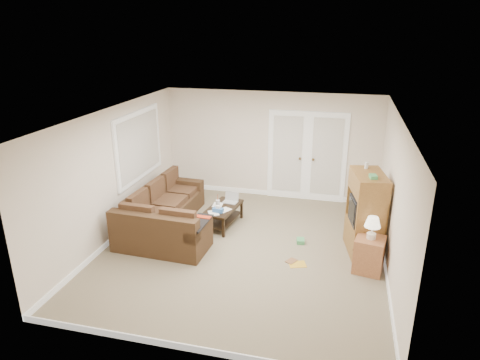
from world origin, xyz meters
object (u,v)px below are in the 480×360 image
(sectional_sofa, at_px, (164,218))
(coffee_table, at_px, (224,215))
(side_cabinet, at_px, (369,252))
(tv_armoire, at_px, (365,213))

(sectional_sofa, relative_size, coffee_table, 2.45)
(coffee_table, xyz_separation_m, side_cabinet, (2.83, -1.09, 0.12))
(sectional_sofa, relative_size, tv_armoire, 1.65)
(sectional_sofa, xyz_separation_m, coffee_table, (1.05, 0.59, -0.08))
(tv_armoire, xyz_separation_m, side_cabinet, (0.09, -0.65, -0.41))
(sectional_sofa, bearing_deg, tv_armoire, 4.88)
(sectional_sofa, relative_size, side_cabinet, 2.71)
(sectional_sofa, distance_m, side_cabinet, 3.91)
(coffee_table, xyz_separation_m, tv_armoire, (2.74, -0.44, 0.53))
(tv_armoire, bearing_deg, sectional_sofa, 171.48)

